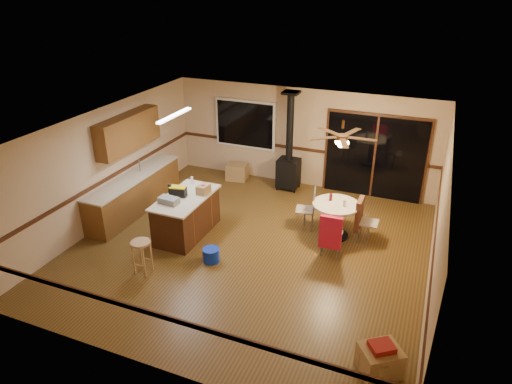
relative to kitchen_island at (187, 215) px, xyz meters
The scene contains 35 objects.
floor 1.57m from the kitchen_island, ahead, with size 7.00×7.00×0.00m, color #573B18.
ceiling 2.62m from the kitchen_island, ahead, with size 7.00×7.00×0.00m, color silver.
wall_back 3.90m from the kitchen_island, 66.80° to the left, with size 7.00×7.00×0.00m, color tan.
wall_front 3.90m from the kitchen_island, 66.80° to the right, with size 7.00×7.00×0.00m, color tan.
wall_left 2.17m from the kitchen_island, behind, with size 7.00×7.00×0.00m, color tan.
wall_right 5.07m from the kitchen_island, ahead, with size 7.00×7.00×0.00m, color tan.
chair_rail 1.60m from the kitchen_island, ahead, with size 7.00×7.00×0.08m, color #3C1E0F, non-canonical shape.
window 3.61m from the kitchen_island, 91.66° to the left, with size 1.72×0.10×1.32m, color black.
sliding_door 4.88m from the kitchen_island, 45.42° to the left, with size 2.52×0.10×2.10m, color black.
lower_cabinets 1.77m from the kitchen_island, 163.61° to the left, with size 0.60×3.00×0.86m, color brown.
countertop 1.82m from the kitchen_island, 163.61° to the left, with size 0.64×3.04×0.04m, color beige.
upper_cabinets 2.43m from the kitchen_island, 159.02° to the left, with size 0.35×2.00×0.80m, color brown.
kitchen_island is the anchor object (origin of this frame).
wood_stove 3.33m from the kitchen_island, 66.91° to the left, with size 0.55×0.50×2.52m.
ceiling_fan 3.66m from the kitchen_island, 20.59° to the left, with size 0.24×0.24×0.55m.
fluorescent_strip 2.15m from the kitchen_island, 135.00° to the left, with size 0.10×1.20×0.04m, color white.
toolbox_grey 0.66m from the kitchen_island, 112.97° to the right, with size 0.41×0.23×0.13m, color slate.
toolbox_black 0.57m from the kitchen_island, behind, with size 0.35×0.18×0.19m, color black.
toolbox_yellow_lid 0.67m from the kitchen_island, behind, with size 0.34×0.18×0.03m, color gold.
box_on_island 0.68m from the kitchen_island, 46.68° to the left, with size 0.21×0.29×0.19m, color olive.
bottle_dark 0.67m from the kitchen_island, 168.05° to the right, with size 0.08×0.08×0.27m, color black.
bottle_pink 0.69m from the kitchen_island, 43.83° to the left, with size 0.07×0.07×0.23m, color #D84C8C.
bottle_white 0.84m from the kitchen_island, 106.17° to the left, with size 0.06×0.06×0.18m, color white.
bar_stool 1.58m from the kitchen_island, 92.35° to the right, with size 0.37×0.37×0.67m, color tan.
blue_bucket 1.27m from the kitchen_island, 38.09° to the right, with size 0.33×0.33×0.28m, color #0D2CC0.
dining_table 3.20m from the kitchen_island, 20.59° to the left, with size 1.00×1.00×0.78m.
glass_red 3.13m from the kitchen_island, 23.30° to the left, with size 0.06×0.06×0.17m, color #590C14.
glass_cream 3.38m from the kitchen_island, 18.71° to the left, with size 0.06×0.06×0.15m, color beige.
chair_left 2.71m from the kitchen_island, 27.48° to the left, with size 0.48×0.48×0.51m.
chair_near 3.12m from the kitchen_island, ahead, with size 0.45×0.48×0.70m.
chair_right 3.71m from the kitchen_island, 18.54° to the left, with size 0.47×0.44×0.70m.
box_under_window 3.12m from the kitchen_island, 93.88° to the left, with size 0.55×0.44×0.44m, color olive.
box_corner_a 5.06m from the kitchen_island, 27.67° to the right, with size 0.55×0.46×0.42m, color olive.
box_corner_b 5.08m from the kitchen_island, 28.18° to the right, with size 0.42×0.36×0.34m, color olive.
box_small_red 5.06m from the kitchen_island, 27.67° to the right, with size 0.33×0.27×0.09m, color maroon.
Camera 1 is at (3.16, -7.46, 5.17)m, focal length 32.00 mm.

